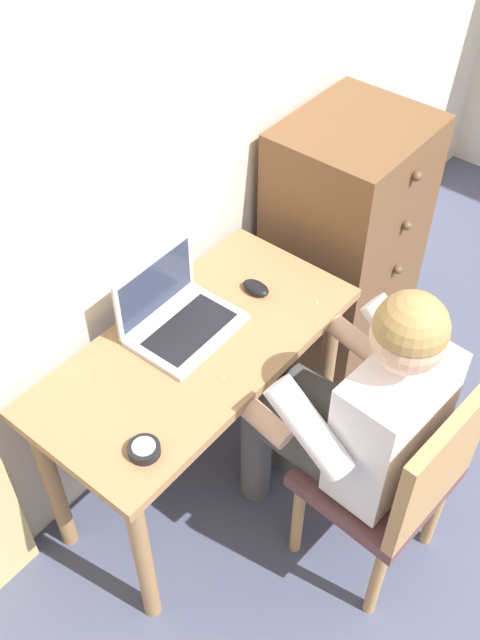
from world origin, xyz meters
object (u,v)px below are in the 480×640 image
at_px(dresser, 344,244).
at_px(chair, 398,478).
at_px(computer_mouse, 256,288).
at_px(person_seated, 355,409).
at_px(laptop, 176,314).
at_px(desk_clock, 144,449).
at_px(desk, 196,374).

distance_m(dresser, chair, 1.07).
bearing_deg(computer_mouse, person_seated, -105.78).
height_order(chair, computer_mouse, chair).
bearing_deg(chair, computer_mouse, 76.15).
relative_size(laptop, computer_mouse, 3.44).
bearing_deg(chair, desk_clock, 135.10).
bearing_deg(dresser, computer_mouse, -176.98).
height_order(person_seated, computer_mouse, person_seated).
distance_m(desk, computer_mouse, 0.35).
xyz_separation_m(chair, computer_mouse, (0.17, 0.68, 0.27)).
xyz_separation_m(dresser, laptop, (-0.90, 0.06, 0.26)).
xyz_separation_m(chair, desk_clock, (-0.52, 0.52, 0.26)).
bearing_deg(dresser, laptop, 176.11).
bearing_deg(computer_mouse, desk_clock, -165.22).
distance_m(computer_mouse, desk_clock, 0.71).
distance_m(desk, desk_clock, 0.44).
bearing_deg(desk_clock, desk, 22.33).
bearing_deg(dresser, person_seated, -145.42).
distance_m(desk, person_seated, 0.52).
distance_m(chair, person_seated, 0.26).
distance_m(dresser, laptop, 0.94).
height_order(chair, person_seated, person_seated).
xyz_separation_m(desk, laptop, (0.03, 0.10, 0.18)).
bearing_deg(desk_clock, chair, -44.90).
bearing_deg(desk, chair, -77.90).
xyz_separation_m(chair, laptop, (-0.11, 0.78, 0.30)).
bearing_deg(dresser, chair, -137.65).
bearing_deg(desk, person_seated, -72.46).
bearing_deg(laptop, chair, -81.65).
height_order(chair, laptop, laptop).
height_order(desk, dresser, dresser).
bearing_deg(desk_clock, person_seated, -32.41).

